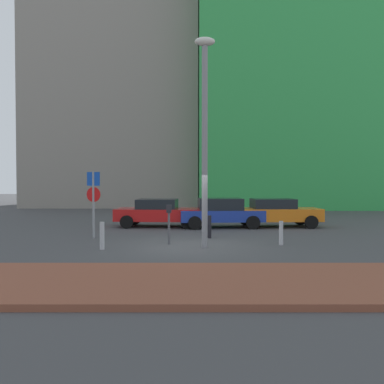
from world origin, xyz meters
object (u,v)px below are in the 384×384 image
at_px(parking_meter, 168,219).
at_px(street_lamp, 204,125).
at_px(traffic_bollard_near, 101,236).
at_px(traffic_bollard_mid, 280,233).
at_px(parked_car_red, 159,212).
at_px(parking_sign_post, 93,196).
at_px(parked_car_orange, 276,212).
at_px(traffic_bollard_far, 209,227).
at_px(parked_car_blue, 220,212).

relative_size(parking_meter, street_lamp, 0.20).
relative_size(traffic_bollard_near, traffic_bollard_mid, 1.08).
xyz_separation_m(parked_car_red, parking_sign_post, (-2.30, -4.17, 0.96)).
xyz_separation_m(parked_car_red, traffic_bollard_mid, (4.85, -5.94, -0.30)).
distance_m(parking_meter, traffic_bollard_near, 2.49).
height_order(parked_car_orange, traffic_bollard_near, parked_car_orange).
distance_m(parked_car_orange, traffic_bollard_far, 5.40).
relative_size(parking_meter, traffic_bollard_far, 1.57).
distance_m(parked_car_red, parked_car_blue, 3.10).
relative_size(parked_car_orange, parking_sign_post, 1.57).
relative_size(parked_car_blue, traffic_bollard_mid, 4.88).
relative_size(parked_car_orange, traffic_bollard_near, 4.55).
bearing_deg(traffic_bollard_mid, parked_car_blue, 107.54).
distance_m(traffic_bollard_near, traffic_bollard_far, 4.66).
bearing_deg(parked_car_blue, parked_car_red, 173.63).
height_order(parked_car_blue, parking_sign_post, parking_sign_post).
bearing_deg(parked_car_blue, parking_meter, -112.42).
bearing_deg(parked_car_red, street_lamp, -72.41).
bearing_deg(parked_car_red, traffic_bollard_far, -60.46).
relative_size(parked_car_blue, street_lamp, 0.58).
xyz_separation_m(parked_car_orange, traffic_bollard_far, (-3.52, -4.08, -0.29)).
distance_m(street_lamp, traffic_bollard_near, 5.11).
distance_m(street_lamp, traffic_bollard_mid, 4.73).
bearing_deg(traffic_bollard_near, parked_car_blue, 56.16).
distance_m(parked_car_blue, parking_sign_post, 6.67).
distance_m(parked_car_blue, parked_car_orange, 2.81).
relative_size(parking_sign_post, traffic_bollard_far, 2.94).
bearing_deg(traffic_bollard_mid, parking_meter, 178.69).
height_order(parked_car_blue, traffic_bollard_far, parked_car_blue).
xyz_separation_m(parked_car_blue, traffic_bollard_far, (-0.73, -3.81, -0.30)).
height_order(parking_meter, traffic_bollard_mid, parking_meter).
distance_m(parking_sign_post, parking_meter, 3.62).
bearing_deg(parked_car_blue, parked_car_orange, 5.49).
bearing_deg(parking_meter, traffic_bollard_far, 47.72).
bearing_deg(parking_meter, street_lamp, -29.78).
height_order(parked_car_orange, street_lamp, street_lamp).
relative_size(parked_car_blue, parking_meter, 2.92).
relative_size(street_lamp, traffic_bollard_near, 7.77).
xyz_separation_m(parking_meter, traffic_bollard_near, (-2.17, -1.12, -0.46)).
xyz_separation_m(parking_meter, traffic_bollard_mid, (4.04, -0.09, -0.50)).
xyz_separation_m(parked_car_red, traffic_bollard_near, (-1.36, -6.97, -0.26)).
height_order(parking_sign_post, street_lamp, street_lamp).
distance_m(parking_meter, traffic_bollard_mid, 4.07).
xyz_separation_m(parking_meter, traffic_bollard_far, (1.54, 1.69, -0.47)).
height_order(parked_car_blue, parking_meter, parked_car_blue).
distance_m(parked_car_blue, traffic_bollard_near, 7.98).
bearing_deg(traffic_bollard_far, street_lamp, -96.36).
xyz_separation_m(parking_sign_post, traffic_bollard_far, (4.66, 0.02, -1.23)).
height_order(traffic_bollard_near, traffic_bollard_mid, traffic_bollard_near).
height_order(traffic_bollard_mid, traffic_bollard_far, traffic_bollard_far).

